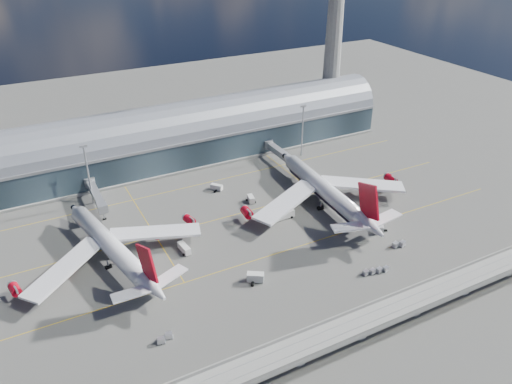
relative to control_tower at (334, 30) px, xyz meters
name	(u,v)px	position (x,y,z in m)	size (l,w,h in m)	color
ground	(265,238)	(-85.00, -83.00, -51.64)	(500.00, 500.00, 0.00)	#474744
taxi_lines	(239,211)	(-85.00, -60.89, -51.63)	(200.00, 80.12, 0.01)	gold
terminal	(187,136)	(-85.00, -5.01, -40.30)	(200.00, 30.00, 28.00)	#202D36
control_tower	(334,30)	(0.00, 0.00, 0.00)	(19.00, 19.00, 103.00)	gray
guideway	(362,323)	(-85.00, -138.00, -46.34)	(220.00, 8.50, 7.20)	gray
floodlight_mast_left	(88,173)	(-135.00, -28.00, -38.00)	(3.00, 0.70, 25.70)	gray
floodlight_mast_right	(302,129)	(-35.00, -28.00, -38.00)	(3.00, 0.70, 25.70)	gray
airliner_left	(113,248)	(-136.98, -71.99, -45.63)	(65.09, 68.55, 21.01)	white
airliner_right	(326,191)	(-52.07, -72.88, -45.52)	(71.09, 74.31, 23.57)	white
jet_bridge_left	(95,193)	(-133.93, -29.88, -46.46)	(4.40, 28.00, 7.25)	gray
jet_bridge_right	(282,154)	(-48.45, -31.82, -46.46)	(4.40, 32.00, 7.25)	gray
service_truck_0	(184,248)	(-114.01, -77.08, -50.25)	(2.84, 6.68, 2.69)	silver
service_truck_1	(255,277)	(-99.58, -102.93, -50.07)	(5.85, 4.94, 3.11)	silver
service_truck_2	(284,215)	(-72.11, -74.45, -50.06)	(8.46, 2.86, 3.03)	silver
service_truck_3	(380,227)	(-44.54, -98.00, -50.36)	(4.52, 5.38, 2.49)	silver
service_truck_4	(251,199)	(-77.63, -56.99, -50.28)	(3.01, 4.95, 2.68)	silver
service_truck_5	(217,187)	(-85.90, -40.99, -50.35)	(4.79, 5.30, 2.51)	silver
cargo_train_0	(165,338)	(-133.45, -113.95, -50.76)	(5.21, 2.94, 1.69)	gray
cargo_train_1	(376,271)	(-62.62, -117.40, -50.81)	(9.61, 3.48, 1.58)	gray
cargo_train_2	(399,244)	(-45.68, -109.45, -50.70)	(5.52, 2.92, 1.79)	gray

